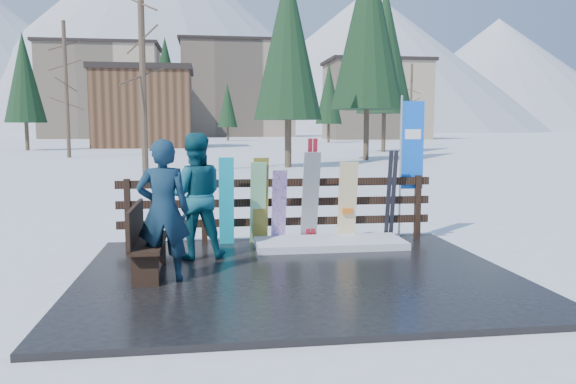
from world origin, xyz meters
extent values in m
plane|color=white|center=(0.00, 0.00, 0.00)|extent=(700.00, 700.00, 0.00)
cube|color=black|center=(0.00, 0.00, 0.04)|extent=(6.00, 5.00, 0.08)
cube|color=black|center=(-2.60, 2.20, 0.66)|extent=(0.10, 0.10, 1.15)
cube|color=black|center=(-1.30, 2.20, 0.66)|extent=(0.10, 0.10, 1.15)
cube|color=black|center=(0.00, 2.20, 0.66)|extent=(0.10, 0.10, 1.15)
cube|color=black|center=(1.30, 2.20, 0.66)|extent=(0.10, 0.10, 1.15)
cube|color=black|center=(2.60, 2.20, 0.66)|extent=(0.10, 0.10, 1.15)
cube|color=black|center=(0.00, 2.20, 0.43)|extent=(5.60, 0.05, 0.14)
cube|color=black|center=(0.00, 2.20, 0.78)|extent=(5.60, 0.05, 0.14)
cube|color=black|center=(0.00, 2.20, 1.13)|extent=(5.60, 0.05, 0.14)
cube|color=white|center=(0.82, 1.60, 0.14)|extent=(2.53, 1.00, 0.12)
cube|color=black|center=(-2.04, 0.16, 0.53)|extent=(0.40, 1.50, 0.06)
cube|color=black|center=(-2.04, -0.44, 0.30)|extent=(0.34, 0.06, 0.45)
cube|color=black|center=(-2.04, 0.76, 0.30)|extent=(0.34, 0.06, 0.45)
cube|color=black|center=(-2.22, 0.16, 0.80)|extent=(0.05, 1.50, 0.50)
cube|color=#13BFD3|center=(-0.92, 1.98, 0.84)|extent=(0.25, 0.28, 1.52)
cube|color=white|center=(-0.37, 1.98, 0.80)|extent=(0.27, 0.41, 1.45)
cube|color=yellow|center=(-0.33, 1.98, 0.84)|extent=(0.26, 0.32, 1.52)
cube|color=silver|center=(-0.01, 1.98, 0.73)|extent=(0.25, 0.34, 1.30)
cube|color=black|center=(0.55, 1.98, 0.88)|extent=(0.29, 0.44, 1.61)
cube|color=white|center=(1.21, 1.98, 0.80)|extent=(0.33, 0.22, 1.43)
cube|color=maroon|center=(0.54, 2.05, 1.00)|extent=(0.07, 0.22, 1.84)
cube|color=maroon|center=(0.63, 2.05, 1.00)|extent=(0.07, 0.22, 1.84)
cube|color=black|center=(1.99, 2.05, 0.89)|extent=(0.08, 0.25, 1.62)
cube|color=black|center=(2.08, 2.05, 0.89)|extent=(0.08, 0.25, 1.62)
cylinder|color=silver|center=(2.27, 2.25, 1.38)|extent=(0.04, 0.04, 2.60)
cube|color=blue|center=(2.49, 2.25, 1.78)|extent=(0.42, 0.02, 1.60)
imported|color=#143846|center=(-1.81, -0.19, 1.02)|extent=(0.69, 0.46, 1.88)
imported|color=#125161|center=(-1.44, 1.10, 1.05)|extent=(1.01, 0.82, 1.94)
cube|color=tan|center=(-22.00, 110.00, 9.00)|extent=(22.00, 14.00, 18.00)
cube|color=black|center=(-22.00, 110.00, 18.30)|extent=(23.10, 14.70, 0.60)
cube|color=gray|center=(6.00, 130.00, 11.00)|extent=(26.00, 16.00, 22.00)
cube|color=black|center=(6.00, 130.00, 22.30)|extent=(27.30, 16.80, 0.60)
cube|color=tan|center=(30.00, 95.00, 7.00)|extent=(18.00, 12.00, 14.00)
cube|color=black|center=(30.00, 95.00, 14.30)|extent=(18.90, 12.60, 0.60)
cube|color=brown|center=(-8.00, 55.00, 4.00)|extent=(10.00, 8.00, 8.00)
cube|color=black|center=(-8.00, 55.00, 8.30)|extent=(10.50, 8.40, 0.60)
cylinder|color=#382B1E|center=(-4.00, 18.00, 5.47)|extent=(0.28, 0.28, 10.94)
cone|color=black|center=(3.00, 22.00, 5.05)|extent=(3.64, 3.64, 10.11)
cone|color=black|center=(9.00, 28.00, 6.58)|extent=(4.74, 4.74, 13.16)
cylinder|color=#382B1E|center=(-11.00, 34.00, 4.74)|extent=(0.28, 0.28, 9.49)
cone|color=black|center=(14.00, 40.00, 6.74)|extent=(4.85, 4.85, 13.48)
cone|color=black|center=(-18.00, 48.00, 5.18)|extent=(3.73, 3.73, 10.35)
cylinder|color=#382B1E|center=(22.00, 55.00, 4.69)|extent=(0.28, 0.28, 9.37)
cone|color=black|center=(-6.00, 60.00, 6.00)|extent=(4.32, 4.32, 12.00)
cone|color=black|center=(16.00, 72.00, 5.35)|extent=(3.85, 3.85, 10.70)
cone|color=black|center=(2.00, 85.00, 4.44)|extent=(3.20, 3.20, 8.88)
cone|color=white|center=(-30.00, 340.00, 60.00)|extent=(260.00, 260.00, 120.00)
cone|color=white|center=(90.00, 310.00, 40.00)|extent=(200.00, 200.00, 80.00)
cone|color=white|center=(180.00, 330.00, 35.00)|extent=(180.00, 180.00, 70.00)
camera|label=1|loc=(-1.21, -7.61, 2.10)|focal=35.00mm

